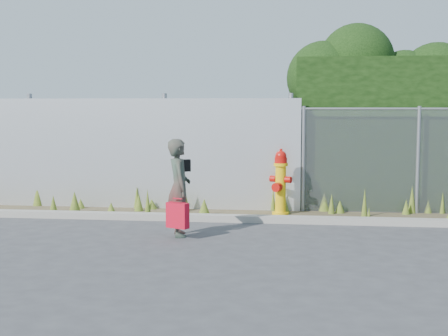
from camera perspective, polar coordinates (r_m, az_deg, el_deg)
ground at (r=9.36m, az=0.81°, el=-6.98°), size 80.00×80.00×0.00m
curb at (r=11.10m, az=1.79°, el=-4.65°), size 16.00×0.22×0.12m
weed_strip at (r=11.86m, az=-0.01°, el=-3.63°), size 16.00×1.36×0.54m
corrugated_fence at (r=12.83m, az=-12.30°, el=1.33°), size 8.50×0.21×2.30m
fire_hydrant at (r=11.69m, az=5.20°, el=-1.41°), size 0.42×0.38×1.26m
woman at (r=9.85m, az=-4.14°, el=-1.80°), size 0.52×0.65×1.54m
red_tote_bag at (r=9.66m, az=-4.27°, el=-4.33°), size 0.36×0.13×0.47m
black_shoulder_bag at (r=9.91m, az=-3.83°, el=0.23°), size 0.25×0.11×0.19m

